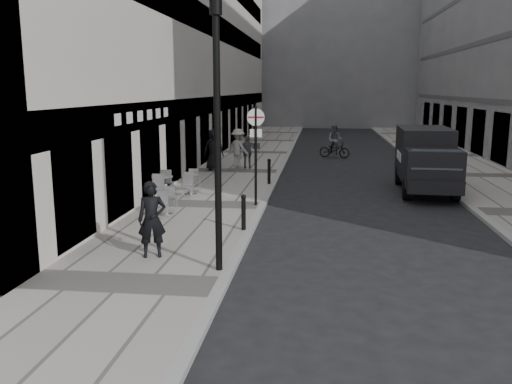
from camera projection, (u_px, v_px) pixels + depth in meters
ground at (187, 358)px, 8.17m from camera, size 120.00×120.00×0.00m
sidewalk at (238, 172)px, 25.94m from camera, size 4.00×60.00×0.12m
far_sidewalk at (476, 176)px, 24.66m from camera, size 4.00×60.00×0.12m
building_left at (185, 0)px, 31.06m from camera, size 4.00×45.00×18.00m
building_far at (320, 24)px, 60.51m from camera, size 24.00×16.00×22.00m
walking_man at (152, 220)px, 12.53m from camera, size 0.75×0.61×1.79m
sign_post at (256, 142)px, 17.88m from camera, size 0.57×0.11×3.33m
lamppost at (217, 125)px, 11.20m from camera, size 0.25×0.25×5.64m
bollard_near at (244, 213)px, 15.02m from camera, size 0.12×0.12×0.93m
bollard_far at (269, 172)px, 22.24m from camera, size 0.13×0.13×0.97m
panel_van at (426, 157)px, 21.05m from camera, size 2.19×5.31×2.46m
cyclist at (335, 145)px, 31.49m from camera, size 1.90×1.13×1.93m
pedestrian_a at (248, 152)px, 26.44m from camera, size 0.97×0.45×1.63m
pedestrian_b at (238, 148)px, 26.57m from camera, size 1.44×1.28×1.93m
pedestrian_c at (214, 150)px, 25.92m from camera, size 1.05×0.78×1.97m
cafe_table_near at (162, 185)px, 19.14m from camera, size 0.76×1.72×0.98m
cafe_table_mid at (167, 201)px, 16.86m from camera, size 0.63×1.42×0.81m
cafe_table_far at (191, 182)px, 20.04m from camera, size 0.70×1.57×0.90m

